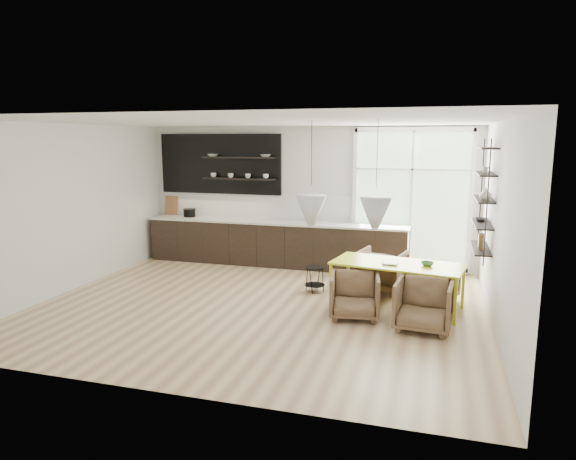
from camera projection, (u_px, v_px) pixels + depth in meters
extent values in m
cube|color=#DBBD8B|center=(260.00, 306.00, 8.24)|extent=(7.00, 6.00, 0.01)
cube|color=silver|center=(307.00, 196.00, 10.82)|extent=(7.00, 0.02, 2.90)
cube|color=silver|center=(70.00, 208.00, 8.95)|extent=(0.02, 6.00, 2.90)
cube|color=silver|center=(501.00, 227.00, 7.02)|extent=(0.02, 6.00, 2.90)
cube|color=silver|center=(258.00, 121.00, 7.73)|extent=(7.00, 6.00, 0.01)
cube|color=#B2D1A5|center=(411.00, 200.00, 10.20)|extent=(2.20, 0.02, 2.70)
cube|color=silver|center=(411.00, 200.00, 10.17)|extent=(2.30, 0.08, 2.80)
cone|color=silver|center=(311.00, 210.00, 7.21)|extent=(0.44, 0.44, 0.42)
cone|color=silver|center=(375.00, 213.00, 6.96)|extent=(0.44, 0.44, 0.42)
cylinder|color=black|center=(312.00, 153.00, 7.07)|extent=(0.01, 0.01, 0.89)
cylinder|color=black|center=(377.00, 153.00, 6.82)|extent=(0.01, 0.01, 0.89)
cube|color=black|center=(275.00, 244.00, 10.84)|extent=(5.50, 0.65, 0.90)
cube|color=silver|center=(275.00, 222.00, 10.76)|extent=(5.54, 0.69, 0.04)
cube|color=silver|center=(279.00, 207.00, 11.01)|extent=(5.50, 0.02, 0.55)
cube|color=black|center=(220.00, 164.00, 11.20)|extent=(2.80, 0.06, 1.30)
cube|color=black|center=(239.00, 157.00, 10.91)|extent=(1.60, 0.28, 0.03)
cube|color=black|center=(239.00, 179.00, 10.99)|extent=(1.60, 0.28, 0.03)
cube|color=brown|center=(171.00, 205.00, 11.65)|extent=(0.30, 0.10, 0.42)
cylinder|color=silver|center=(318.00, 214.00, 10.57)|extent=(0.02, 0.02, 0.40)
imported|color=white|center=(213.00, 155.00, 11.07)|extent=(0.22, 0.22, 0.05)
imported|color=white|center=(266.00, 156.00, 10.73)|extent=(0.22, 0.22, 0.05)
imported|color=white|center=(213.00, 175.00, 11.14)|extent=(0.12, 0.12, 0.10)
imported|color=white|center=(231.00, 176.00, 11.03)|extent=(0.12, 0.12, 0.10)
imported|color=white|center=(248.00, 176.00, 10.92)|extent=(0.12, 0.12, 0.10)
imported|color=white|center=(266.00, 176.00, 10.81)|extent=(0.12, 0.12, 0.10)
cylinder|color=black|center=(189.00, 213.00, 11.35)|extent=(0.26, 0.26, 0.16)
cube|color=black|center=(487.00, 203.00, 7.58)|extent=(0.02, 0.02, 1.90)
cube|color=black|center=(481.00, 195.00, 8.71)|extent=(0.02, 0.02, 1.90)
cube|color=black|center=(481.00, 248.00, 8.28)|extent=(0.26, 1.20, 0.02)
cube|color=black|center=(482.00, 224.00, 8.21)|extent=(0.26, 1.20, 0.02)
cube|color=black|center=(484.00, 199.00, 8.14)|extent=(0.26, 1.20, 0.02)
cube|color=black|center=(486.00, 174.00, 8.07)|extent=(0.26, 1.20, 0.03)
cube|color=black|center=(487.00, 148.00, 8.00)|extent=(0.26, 1.20, 0.03)
imported|color=white|center=(486.00, 194.00, 7.89)|extent=(0.18, 0.18, 0.19)
imported|color=#333338|center=(481.00, 220.00, 8.40)|extent=(0.22, 0.22, 0.05)
imported|color=white|center=(485.00, 170.00, 8.16)|extent=(0.10, 0.10, 0.09)
cube|color=brown|center=(482.00, 241.00, 8.17)|extent=(0.10, 0.18, 0.24)
cube|color=yellow|center=(397.00, 264.00, 8.01)|extent=(2.11, 1.22, 0.03)
cube|color=yellow|center=(331.00, 286.00, 8.13)|extent=(0.05, 0.05, 0.70)
cube|color=yellow|center=(348.00, 274.00, 8.84)|extent=(0.05, 0.05, 0.70)
cube|color=yellow|center=(455.00, 302.00, 7.31)|extent=(0.05, 0.05, 0.70)
cube|color=yellow|center=(463.00, 288.00, 8.02)|extent=(0.05, 0.05, 0.70)
imported|color=brown|center=(382.00, 270.00, 9.01)|extent=(0.93, 0.95, 0.73)
imported|color=brown|center=(435.00, 282.00, 8.48)|extent=(0.86, 0.87, 0.61)
imported|color=brown|center=(355.00, 295.00, 7.66)|extent=(0.82, 0.84, 0.67)
imported|color=brown|center=(424.00, 305.00, 7.16)|extent=(0.82, 0.84, 0.71)
cylinder|color=black|center=(315.00, 268.00, 8.92)|extent=(0.33, 0.33, 0.02)
cylinder|color=black|center=(315.00, 285.00, 8.98)|extent=(0.35, 0.35, 0.02)
cylinder|color=black|center=(323.00, 281.00, 8.89)|extent=(0.01, 0.01, 0.43)
cylinder|color=black|center=(319.00, 278.00, 9.09)|extent=(0.01, 0.01, 0.43)
cylinder|color=black|center=(307.00, 278.00, 9.03)|extent=(0.01, 0.01, 0.43)
cylinder|color=black|center=(311.00, 282.00, 8.82)|extent=(0.01, 0.01, 0.43)
imported|color=white|center=(383.00, 262.00, 8.02)|extent=(0.24, 0.32, 0.03)
imported|color=#3E7143|center=(427.00, 264.00, 7.85)|extent=(0.26, 0.26, 0.06)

